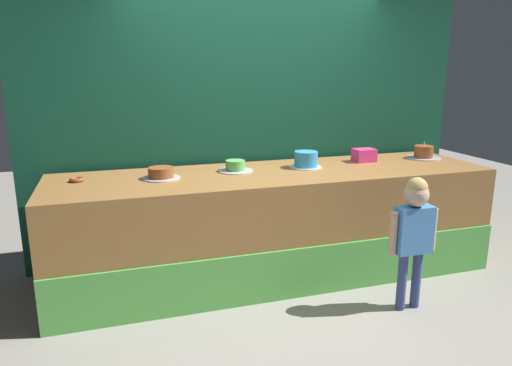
% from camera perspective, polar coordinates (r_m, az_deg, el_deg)
% --- Properties ---
extents(ground_plane, '(12.00, 12.00, 0.00)m').
position_cam_1_polar(ground_plane, '(3.94, 4.82, -13.72)').
color(ground_plane, gray).
extents(stage_platform, '(3.83, 1.03, 0.94)m').
position_cam_1_polar(stage_platform, '(4.18, 2.33, -4.99)').
color(stage_platform, '#9E6B38').
rests_on(stage_platform, ground_plane).
extents(curtain_backdrop, '(4.31, 0.08, 2.93)m').
position_cam_1_polar(curtain_backdrop, '(4.55, -0.19, 9.39)').
color(curtain_backdrop, '#144C38').
rests_on(curtain_backdrop, ground_plane).
extents(child_figure, '(0.40, 0.19, 1.05)m').
position_cam_1_polar(child_figure, '(3.70, 18.71, -4.94)').
color(child_figure, '#3F4C8C').
rests_on(child_figure, ground_plane).
extents(pink_box, '(0.20, 0.16, 0.12)m').
position_cam_1_polar(pink_box, '(4.62, 13.06, 3.33)').
color(pink_box, '#EC3886').
rests_on(pink_box, stage_platform).
extents(donut, '(0.12, 0.12, 0.03)m').
position_cam_1_polar(donut, '(3.96, -21.03, 0.39)').
color(donut, brown).
rests_on(donut, stage_platform).
extents(cake_far_left, '(0.31, 0.31, 0.09)m').
position_cam_1_polar(cake_far_left, '(3.88, -11.52, 1.14)').
color(cake_far_left, silver).
rests_on(cake_far_left, stage_platform).
extents(cake_center_left, '(0.31, 0.31, 0.10)m').
position_cam_1_polar(cake_center_left, '(4.08, -2.55, 2.00)').
color(cake_center_left, silver).
rests_on(cake_center_left, stage_platform).
extents(cake_center_right, '(0.29, 0.29, 0.15)m').
position_cam_1_polar(cake_center_right, '(4.24, 6.12, 2.82)').
color(cake_center_right, silver).
rests_on(cake_center_right, stage_platform).
extents(cake_far_right, '(0.33, 0.33, 0.18)m').
position_cam_1_polar(cake_far_right, '(4.96, 19.79, 3.48)').
color(cake_far_right, silver).
rests_on(cake_far_right, stage_platform).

